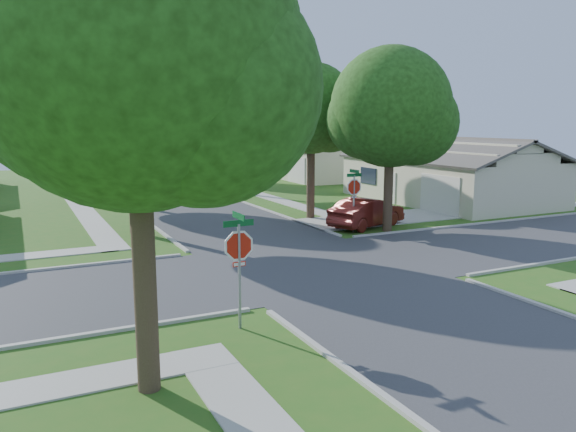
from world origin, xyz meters
The scene contains 20 objects.
ground centered at (0.00, 0.00, 0.00)m, with size 100.00×100.00×0.00m, color #2C5E19.
road_ns centered at (0.00, 0.00, 0.00)m, with size 7.00×100.00×0.02m, color #333335.
sidewalk_ne centered at (6.10, 26.00, 0.02)m, with size 1.20×40.00×0.04m, color #9E9B91.
sidewalk_nw centered at (-6.10, 26.00, 0.02)m, with size 1.20×40.00×0.04m, color #9E9B91.
driveway centered at (7.90, 7.10, 0.03)m, with size 8.80×3.60×0.05m, color #9E9B91.
stop_sign_sw centered at (-4.70, -4.70, 2.03)m, with size 1.05×0.80×2.98m.
stop_sign_ne centered at (4.70, 4.70, 2.03)m, with size 1.05×0.80×2.98m.
tree_e_near centered at (4.75, 9.01, 5.64)m, with size 4.97×4.80×8.28m.
tree_e_mid centered at (4.76, 21.01, 6.25)m, with size 5.59×5.40×9.21m.
tree_e_far centered at (4.75, 34.01, 5.98)m, with size 5.17×5.00×8.72m.
tree_w_near centered at (-4.64, 9.01, 6.12)m, with size 5.38×5.20×8.97m.
tree_w_mid centered at (-4.64, 21.01, 6.49)m, with size 5.80×5.60×9.56m.
tree_w_far centered at (-4.65, 34.01, 5.51)m, with size 4.76×4.60×8.04m.
tree_sw_corner centered at (-7.44, -6.99, 6.26)m, with size 6.21×6.00×9.55m.
tree_ne_corner centered at (6.36, 4.21, 5.59)m, with size 5.80×5.60×8.66m.
house_ne_near centered at (15.99, 11.00, 1.52)m, with size 8.42×13.60×4.23m.
house_ne_far centered at (15.99, 29.00, 1.52)m, with size 8.42×13.60×4.23m.
car_driveway centered at (6.00, 5.50, 0.74)m, with size 1.56×4.47×1.47m, color #5A1712.
car_curb_east centered at (1.20, 31.27, 0.76)m, with size 1.80×4.47×1.52m, color black.
car_curb_west centered at (-1.20, 42.72, 0.59)m, with size 1.66×4.07×1.18m, color black.
Camera 1 is at (-9.57, -17.48, 5.21)m, focal length 35.00 mm.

